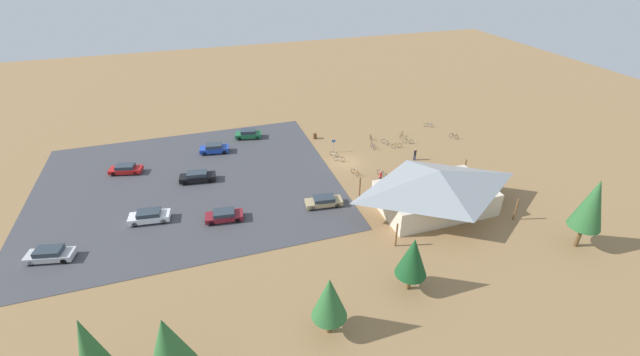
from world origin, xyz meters
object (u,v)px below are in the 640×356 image
(pine_midwest, at_px, (168,346))
(bicycle_white_edge_south, at_px, (334,154))
(bicycle_yellow_edge_north, at_px, (397,146))
(lot_sign, at_px, (334,144))
(bicycle_white_near_porch, at_px, (339,159))
(bicycle_red_mid_cluster, at_px, (371,138))
(car_tan_aisle_side, at_px, (324,201))
(bicycle_teal_lone_east, at_px, (382,173))
(car_red_inner_stall, at_px, (126,169))
(bicycle_blue_yard_center, at_px, (429,125))
(bicycle_orange_yard_left, at_px, (355,172))
(bicycle_purple_near_sign, at_px, (373,146))
(bicycle_black_lone_west, at_px, (454,136))
(car_green_back_corner, at_px, (248,134))
(car_white_second_row, at_px, (149,216))
(car_blue_near_entry, at_px, (214,148))
(trash_bin, at_px, (315,136))
(car_maroon_by_curb, at_px, (224,215))
(bike_pavilion, at_px, (436,188))
(bicycle_green_trailside, at_px, (408,141))
(car_silver_far_end, at_px, (50,254))
(car_black_front_row, at_px, (198,177))
(pine_mideast, at_px, (592,204))
(visitor_near_lot, at_px, (415,154))
(visitor_at_bikes, at_px, (381,176))
(bicycle_silver_yard_right, at_px, (385,142))
(bicycle_yellow_front_row, at_px, (401,135))
(pine_far_east, at_px, (413,257))
(pine_east, at_px, (89,349))

(pine_midwest, xyz_separation_m, bicycle_white_edge_south, (-23.43, -31.88, -4.80))
(pine_midwest, bearing_deg, bicycle_yellow_edge_north, -136.95)
(lot_sign, relative_size, bicycle_white_near_porch, 1.52)
(bicycle_red_mid_cluster, bearing_deg, car_tan_aisle_side, 49.49)
(bicycle_teal_lone_east, relative_size, bicycle_white_edge_south, 1.09)
(car_red_inner_stall, bearing_deg, bicycle_blue_yard_center, -178.65)
(bicycle_orange_yard_left, bearing_deg, car_tan_aisle_side, 41.95)
(bicycle_purple_near_sign, relative_size, bicycle_blue_yard_center, 1.10)
(bicycle_black_lone_west, xyz_separation_m, car_green_back_corner, (32.27, -10.58, 0.37))
(car_white_second_row, xyz_separation_m, car_blue_near_entry, (-9.00, -15.74, 0.00))
(lot_sign, xyz_separation_m, bicycle_yellow_edge_north, (-10.00, 1.67, -1.02))
(trash_bin, xyz_separation_m, lot_sign, (-1.25, 5.60, 0.96))
(lot_sign, height_order, car_maroon_by_curb, lot_sign)
(bike_pavilion, height_order, car_red_inner_stall, bike_pavilion)
(trash_bin, distance_m, bicycle_white_edge_south, 7.03)
(bicycle_teal_lone_east, distance_m, car_maroon_by_curb, 22.46)
(pine_midwest, height_order, bicycle_white_near_porch, pine_midwest)
(bike_pavilion, xyz_separation_m, bicycle_purple_near_sign, (0.24, -17.45, -2.61))
(bicycle_green_trailside, distance_m, car_silver_far_end, 50.40)
(car_green_back_corner, bearing_deg, bicycle_purple_near_sign, 151.33)
(bicycle_orange_yard_left, bearing_deg, car_blue_near_entry, -35.87)
(bicycle_black_lone_west, bearing_deg, car_black_front_row, 1.60)
(pine_midwest, distance_m, bicycle_orange_yard_left, 35.69)
(bicycle_purple_near_sign, relative_size, car_blue_near_entry, 0.36)
(pine_mideast, xyz_separation_m, bicycle_white_near_porch, (17.65, -26.07, -5.09))
(car_maroon_by_curb, bearing_deg, visitor_near_lot, -167.15)
(trash_bin, xyz_separation_m, car_red_inner_stall, (28.79, 2.81, 0.25))
(car_red_inner_stall, bearing_deg, visitor_at_bikes, 158.21)
(bicycle_silver_yard_right, distance_m, bicycle_white_edge_south, 9.34)
(bicycle_red_mid_cluster, height_order, bicycle_teal_lone_east, bicycle_teal_lone_east)
(bicycle_silver_yard_right, xyz_separation_m, car_white_second_row, (35.37, 10.37, 0.38))
(bicycle_yellow_front_row, distance_m, car_black_front_row, 33.50)
(pine_far_east, distance_m, car_blue_near_entry, 37.81)
(car_black_front_row, xyz_separation_m, car_red_inner_stall, (9.48, -5.38, -0.05))
(bike_pavilion, height_order, lot_sign, bike_pavilion)
(bicycle_white_edge_south, xyz_separation_m, car_silver_far_end, (35.72, 12.80, 0.39))
(bicycle_purple_near_sign, xyz_separation_m, bicycle_yellow_front_row, (-6.30, -2.45, 0.03))
(pine_far_east, relative_size, car_green_back_corner, 1.33)
(car_blue_near_entry, relative_size, visitor_near_lot, 2.51)
(bicycle_purple_near_sign, bearing_deg, car_green_back_corner, -28.67)
(lot_sign, height_order, bicycle_orange_yard_left, lot_sign)
(pine_mideast, xyz_separation_m, bicycle_purple_near_sign, (11.11, -28.54, -5.10))
(bicycle_yellow_front_row, xyz_separation_m, car_black_front_row, (33.22, 4.33, 0.35))
(pine_east, bearing_deg, bike_pavilion, -159.10)
(pine_east, relative_size, car_blue_near_entry, 1.72)
(bicycle_white_near_porch, bearing_deg, pine_mideast, 124.09)
(bicycle_white_edge_south, relative_size, car_black_front_row, 0.29)
(bike_pavilion, height_order, bicycle_teal_lone_east, bike_pavilion)
(car_white_second_row, height_order, car_green_back_corner, car_green_back_corner)
(bicycle_purple_near_sign, distance_m, car_black_front_row, 26.99)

